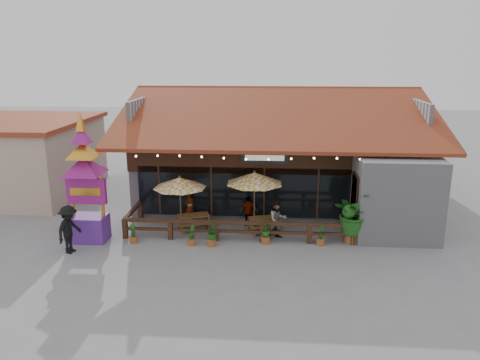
# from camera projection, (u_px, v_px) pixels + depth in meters

# --- Properties ---
(ground) EXTENTS (100.00, 100.00, 0.00)m
(ground) POSITION_uv_depth(u_px,v_px,m) (274.00, 238.00, 20.53)
(ground) COLOR gray
(ground) RESTS_ON ground
(restaurant_building) EXTENTS (15.50, 14.73, 6.09)m
(restaurant_building) POSITION_uv_depth(u_px,v_px,m) (280.00, 157.00, 26.29)
(restaurant_building) COLOR #AFAFB4
(restaurant_building) RESTS_ON ground
(patio_railing) EXTENTS (10.00, 2.60, 0.92)m
(patio_railing) POSITION_uv_depth(u_px,v_px,m) (222.00, 225.00, 20.27)
(patio_railing) COLOR #432318
(patio_railing) RESTS_ON ground
(neighbor_building) EXTENTS (8.40, 8.40, 4.22)m
(neighbor_building) POSITION_uv_depth(u_px,v_px,m) (13.00, 156.00, 26.80)
(neighbor_building) COLOR #BCA78E
(neighbor_building) RESTS_ON ground
(umbrella_left) EXTENTS (3.05, 3.05, 2.58)m
(umbrella_left) POSITION_uv_depth(u_px,v_px,m) (180.00, 183.00, 20.85)
(umbrella_left) COLOR brown
(umbrella_left) RESTS_ON ground
(umbrella_right) EXTENTS (3.43, 3.43, 2.77)m
(umbrella_right) POSITION_uv_depth(u_px,v_px,m) (255.00, 178.00, 20.92)
(umbrella_right) COLOR brown
(umbrella_right) RESTS_ON ground
(picnic_table_left) EXTENTS (1.77, 1.66, 0.68)m
(picnic_table_left) POSITION_uv_depth(u_px,v_px,m) (194.00, 219.00, 21.46)
(picnic_table_left) COLOR brown
(picnic_table_left) RESTS_ON ground
(picnic_table_right) EXTENTS (1.65, 1.51, 0.67)m
(picnic_table_right) POSITION_uv_depth(u_px,v_px,m) (265.00, 222.00, 21.15)
(picnic_table_right) COLOR brown
(picnic_table_right) RESTS_ON ground
(thai_sign_tower) EXTENTS (2.25, 2.25, 6.03)m
(thai_sign_tower) POSITION_uv_depth(u_px,v_px,m) (84.00, 169.00, 19.44)
(thai_sign_tower) COLOR #5D2792
(thai_sign_tower) RESTS_ON ground
(tropical_plant) EXTENTS (2.15, 2.17, 2.27)m
(tropical_plant) POSITION_uv_depth(u_px,v_px,m) (353.00, 214.00, 19.67)
(tropical_plant) COLOR brown
(tropical_plant) RESTS_ON ground
(diner_a) EXTENTS (0.66, 0.66, 1.54)m
(diner_a) POSITION_uv_depth(u_px,v_px,m) (190.00, 207.00, 22.15)
(diner_a) COLOR #3B1E13
(diner_a) RESTS_ON ground
(diner_b) EXTENTS (1.04, 0.95, 1.73)m
(diner_b) POSITION_uv_depth(u_px,v_px,m) (277.00, 220.00, 20.25)
(diner_b) COLOR #3B1E13
(diner_b) RESTS_ON ground
(diner_c) EXTENTS (0.87, 0.46, 1.41)m
(diner_c) POSITION_uv_depth(u_px,v_px,m) (249.00, 211.00, 21.83)
(diner_c) COLOR #3B1E13
(diner_c) RESTS_ON ground
(pedestrian) EXTENTS (1.02, 1.42, 1.99)m
(pedestrian) POSITION_uv_depth(u_px,v_px,m) (69.00, 229.00, 18.77)
(pedestrian) COLOR black
(pedestrian) RESTS_ON ground
(planter_a) EXTENTS (0.35, 0.35, 0.86)m
(planter_a) POSITION_uv_depth(u_px,v_px,m) (133.00, 235.00, 19.89)
(planter_a) COLOR brown
(planter_a) RESTS_ON ground
(planter_b) EXTENTS (0.36, 0.36, 0.87)m
(planter_b) POSITION_uv_depth(u_px,v_px,m) (192.00, 236.00, 19.66)
(planter_b) COLOR brown
(planter_b) RESTS_ON ground
(planter_c) EXTENTS (0.74, 0.74, 0.93)m
(planter_c) POSITION_uv_depth(u_px,v_px,m) (212.00, 234.00, 19.54)
(planter_c) COLOR brown
(planter_c) RESTS_ON ground
(planter_d) EXTENTS (0.51, 0.51, 0.96)m
(planter_d) POSITION_uv_depth(u_px,v_px,m) (266.00, 233.00, 19.80)
(planter_d) COLOR brown
(planter_d) RESTS_ON ground
(planter_e) EXTENTS (0.36, 0.37, 0.89)m
(planter_e) POSITION_uv_depth(u_px,v_px,m) (321.00, 237.00, 19.66)
(planter_e) COLOR brown
(planter_e) RESTS_ON ground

